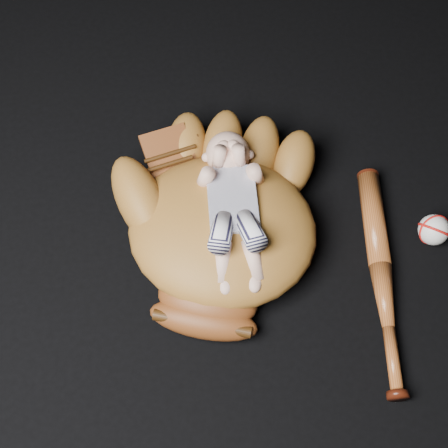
% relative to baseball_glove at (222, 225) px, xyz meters
% --- Properties ---
extents(baseball_glove, '(0.63, 0.67, 0.17)m').
position_rel_baseball_glove_xyz_m(baseball_glove, '(0.00, 0.00, 0.00)').
color(baseball_glove, brown).
rests_on(baseball_glove, ground).
extents(newborn_baby, '(0.18, 0.35, 0.14)m').
position_rel_baseball_glove_xyz_m(newborn_baby, '(0.02, 0.00, 0.05)').
color(newborn_baby, '#D6A28A').
rests_on(newborn_baby, baseball_glove).
extents(baseball_bat, '(0.10, 0.51, 0.05)m').
position_rel_baseball_glove_xyz_m(baseball_bat, '(0.31, -0.13, -0.06)').
color(baseball_bat, brown).
rests_on(baseball_bat, ground).
extents(baseball, '(0.08, 0.08, 0.07)m').
position_rel_baseball_glove_xyz_m(baseball, '(0.45, -0.04, -0.05)').
color(baseball, white).
rests_on(baseball, ground).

